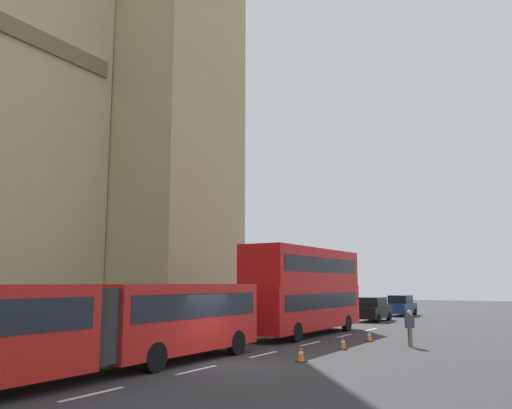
% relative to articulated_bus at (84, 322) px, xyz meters
% --- Properties ---
extents(ground_plane, '(160.00, 160.00, 0.00)m').
position_rel_articulated_bus_xyz_m(ground_plane, '(4.84, -1.99, -1.75)').
color(ground_plane, '#333335').
extents(lane_centre_marking, '(34.40, 0.16, 0.01)m').
position_rel_articulated_bus_xyz_m(lane_centre_marking, '(5.55, -1.99, -1.74)').
color(lane_centre_marking, silver).
rests_on(lane_centre_marking, ground_plane).
extents(articulated_bus, '(17.09, 2.54, 2.90)m').
position_rel_articulated_bus_xyz_m(articulated_bus, '(0.00, 0.00, 0.00)').
color(articulated_bus, red).
rests_on(articulated_bus, ground_plane).
extents(double_decker_bus, '(11.00, 2.54, 4.90)m').
position_rel_articulated_bus_xyz_m(double_decker_bus, '(16.18, 0.00, 0.96)').
color(double_decker_bus, red).
rests_on(double_decker_bus, ground_plane).
extents(sedan_lead, '(4.40, 1.86, 1.85)m').
position_rel_articulated_bus_xyz_m(sedan_lead, '(29.17, 0.28, -0.83)').
color(sedan_lead, black).
rests_on(sedan_lead, ground_plane).
extents(sedan_trailing, '(4.40, 1.86, 1.85)m').
position_rel_articulated_bus_xyz_m(sedan_trailing, '(37.25, 0.27, -0.83)').
color(sedan_trailing, navy).
rests_on(sedan_trailing, ground_plane).
extents(traffic_cone_west, '(0.36, 0.36, 0.58)m').
position_rel_articulated_bus_xyz_m(traffic_cone_west, '(6.78, -4.23, -1.46)').
color(traffic_cone_west, black).
rests_on(traffic_cone_west, ground_plane).
extents(traffic_cone_middle, '(0.36, 0.36, 0.58)m').
position_rel_articulated_bus_xyz_m(traffic_cone_middle, '(11.17, -4.21, -1.46)').
color(traffic_cone_middle, black).
rests_on(traffic_cone_middle, ground_plane).
extents(traffic_cone_east, '(0.36, 0.36, 0.58)m').
position_rel_articulated_bus_xyz_m(traffic_cone_east, '(14.97, -4.14, -1.46)').
color(traffic_cone_east, black).
rests_on(traffic_cone_east, ground_plane).
extents(pedestrian_near_cones, '(0.41, 0.47, 1.69)m').
position_rel_articulated_bus_xyz_m(pedestrian_near_cones, '(13.65, -6.57, -0.83)').
color(pedestrian_near_cones, '#726651').
rests_on(pedestrian_near_cones, ground_plane).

